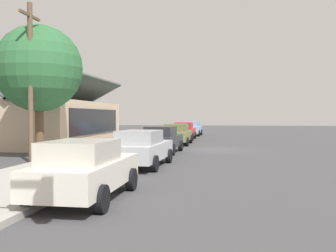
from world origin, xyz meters
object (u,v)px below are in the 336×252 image
at_px(car_charcoal, 162,139).
at_px(car_cherry, 184,131).
at_px(car_olive, 177,134).
at_px(car_silver, 142,148).
at_px(utility_pole_wooden, 30,79).
at_px(fire_hydrant_red, 132,147).
at_px(car_ivory, 85,169).
at_px(car_skyblue, 192,128).
at_px(shade_tree, 39,69).

bearing_deg(car_charcoal, car_cherry, 3.22).
bearing_deg(car_olive, car_silver, -179.35).
bearing_deg(utility_pole_wooden, car_charcoal, -44.99).
distance_m(utility_pole_wooden, fire_hydrant_red, 6.41).
xyz_separation_m(car_ivory, car_skyblue, (31.99, -0.16, 0.00)).
height_order(car_skyblue, utility_pole_wooden, utility_pole_wooden).
bearing_deg(car_cherry, fire_hydrant_red, 174.75).
bearing_deg(car_silver, fire_hydrant_red, 22.11).
bearing_deg(utility_pole_wooden, car_cherry, -16.63).
xyz_separation_m(car_ivory, fire_hydrant_red, (10.86, 1.39, -0.32)).
relative_size(car_silver, car_olive, 0.98).
height_order(car_charcoal, fire_hydrant_red, car_charcoal).
height_order(car_silver, utility_pole_wooden, utility_pole_wooden).
bearing_deg(car_charcoal, shade_tree, 124.91).
distance_m(car_silver, car_skyblue, 25.48).
bearing_deg(car_ivory, shade_tree, 33.98).
relative_size(car_charcoal, car_olive, 0.91).
xyz_separation_m(car_charcoal, shade_tree, (-3.61, 5.88, 3.83)).
height_order(car_ivory, car_olive, same).
bearing_deg(car_skyblue, fire_hydrant_red, 177.63).
relative_size(car_ivory, car_skyblue, 0.94).
height_order(utility_pole_wooden, fire_hydrant_red, utility_pole_wooden).
relative_size(car_silver, utility_pole_wooden, 0.63).
distance_m(car_skyblue, utility_pole_wooden, 25.58).
relative_size(car_charcoal, car_cherry, 0.95).
xyz_separation_m(car_cherry, fire_hydrant_red, (-14.51, 1.42, -0.32)).
xyz_separation_m(car_ivory, car_olive, (19.11, -0.10, 0.00)).
relative_size(car_olive, utility_pole_wooden, 0.65).
xyz_separation_m(car_olive, car_skyblue, (12.88, -0.06, -0.00)).
distance_m(car_silver, utility_pole_wooden, 6.35).
height_order(car_charcoal, shade_tree, shade_tree).
distance_m(car_charcoal, utility_pole_wooden, 8.24).
xyz_separation_m(car_olive, fire_hydrant_red, (-8.25, 1.49, -0.32)).
xyz_separation_m(car_skyblue, shade_tree, (-22.99, 6.03, 3.83)).
relative_size(car_olive, fire_hydrant_red, 6.86).
bearing_deg(car_olive, fire_hydrant_red, 170.40).
relative_size(car_ivory, car_olive, 0.89).
height_order(car_silver, car_cherry, same).
bearing_deg(fire_hydrant_red, car_skyblue, -4.19).
distance_m(car_silver, car_charcoal, 6.10).
distance_m(car_ivory, fire_hydrant_red, 10.95).
bearing_deg(car_olive, utility_pole_wooden, 155.88).
bearing_deg(car_skyblue, utility_pole_wooden, 169.20).
bearing_deg(shade_tree, car_olive, -30.57).
height_order(car_silver, car_charcoal, same).
bearing_deg(utility_pole_wooden, car_skyblue, -12.62).
xyz_separation_m(car_ivory, car_charcoal, (12.60, -0.00, 0.00)).
height_order(car_cherry, car_skyblue, same).
bearing_deg(car_cherry, shade_tree, 160.50).
relative_size(car_charcoal, car_skyblue, 0.96).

